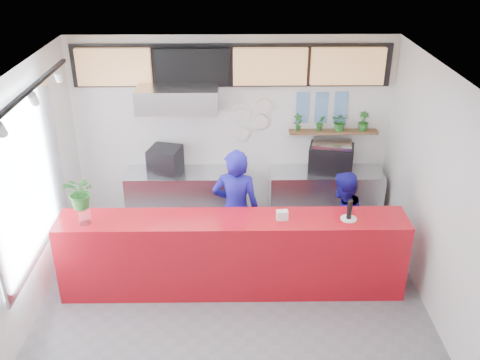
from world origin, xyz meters
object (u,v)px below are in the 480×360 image
(service_counter, at_px, (233,255))
(staff_center, at_px, (236,210))
(espresso_machine, at_px, (331,159))
(staff_right, at_px, (340,222))
(panini_oven, at_px, (165,160))
(pepper_mill, at_px, (350,209))

(service_counter, bearing_deg, staff_center, 85.26)
(espresso_machine, height_order, staff_center, staff_center)
(staff_center, xyz_separation_m, staff_right, (1.45, -0.07, -0.16))
(panini_oven, height_order, pepper_mill, pepper_mill)
(service_counter, distance_m, staff_right, 1.59)
(staff_center, distance_m, staff_right, 1.46)
(espresso_machine, bearing_deg, staff_center, -128.06)
(service_counter, relative_size, staff_right, 3.02)
(staff_center, xyz_separation_m, pepper_mill, (1.43, -0.60, 0.34))
(staff_center, bearing_deg, service_counter, 94.41)
(staff_right, relative_size, pepper_mill, 5.85)
(staff_center, relative_size, staff_right, 1.22)
(service_counter, relative_size, espresso_machine, 6.64)
(staff_center, bearing_deg, espresso_machine, -131.64)
(espresso_machine, relative_size, staff_center, 0.37)
(service_counter, distance_m, panini_oven, 2.16)
(staff_right, bearing_deg, service_counter, -21.06)
(staff_right, bearing_deg, pepper_mill, 48.31)
(panini_oven, distance_m, pepper_mill, 3.13)
(panini_oven, xyz_separation_m, espresso_machine, (2.61, 0.00, 0.01))
(espresso_machine, xyz_separation_m, pepper_mill, (-0.08, -1.84, 0.12))
(panini_oven, height_order, staff_right, staff_right)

